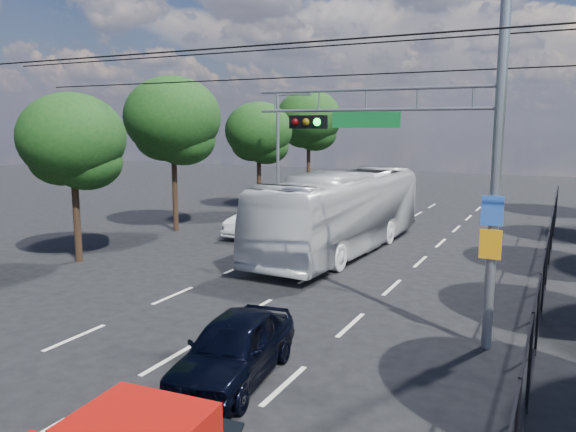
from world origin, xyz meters
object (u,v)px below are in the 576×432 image
Objects in this scene: signal_mast at (445,130)px; white_van at (261,219)px; white_bus at (342,212)px; navy_hatchback at (234,348)px.

signal_mast is 1.99× the size of white_van.
signal_mast is at bearing -43.21° from white_van.
white_bus reaches higher than white_van.
signal_mast is 0.77× the size of white_bus.
navy_hatchback is 0.86× the size of white_van.
white_bus is (-2.41, 12.63, 1.01)m from navy_hatchback.
signal_mast reaches higher than white_bus.
signal_mast is 15.32m from white_van.
signal_mast is 10.84m from white_bus.
white_bus is at bearing 93.30° from navy_hatchback.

